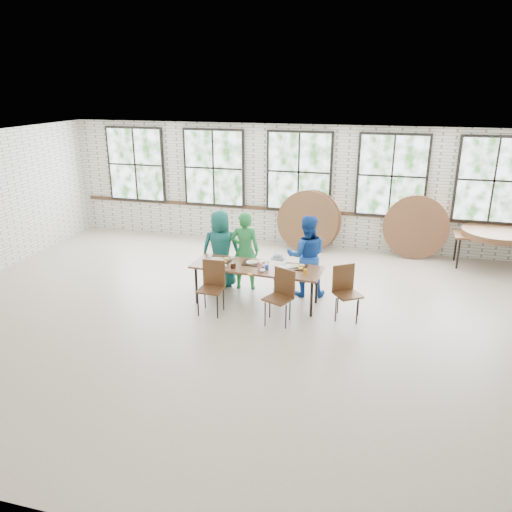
{
  "coord_description": "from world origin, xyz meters",
  "views": [
    {
      "loc": [
        2.15,
        -7.59,
        3.93
      ],
      "look_at": [
        0.0,
        0.4,
        1.05
      ],
      "focal_mm": 35.0,
      "sensor_mm": 36.0,
      "label": 1
    }
  ],
  "objects": [
    {
      "name": "adult_teal",
      "position": [
        -0.99,
        1.36,
        0.79
      ],
      "size": [
        0.88,
        0.71,
        1.58
      ],
      "primitive_type": "imported",
      "rotation": [
        0.0,
        0.0,
        3.44
      ],
      "color": "#175856",
      "rests_on": "ground"
    },
    {
      "name": "chair_spare",
      "position": [
        1.57,
        0.57,
        0.56
      ],
      "size": [
        0.58,
        0.57,
        0.95
      ],
      "rotation": [
        0.0,
        0.0,
        0.61
      ],
      "color": "#51321B",
      "rests_on": "ground"
    },
    {
      "name": "adult_green",
      "position": [
        -0.49,
        1.36,
        0.79
      ],
      "size": [
        0.64,
        0.48,
        1.58
      ],
      "primitive_type": "imported",
      "rotation": [
        0.0,
        0.0,
        3.32
      ],
      "color": "#23833C",
      "rests_on": "ground"
    },
    {
      "name": "dining_table",
      "position": [
        -0.07,
        0.71,
        0.69
      ],
      "size": [
        2.44,
        0.92,
        0.74
      ],
      "rotation": [
        0.0,
        0.0,
        -0.05
      ],
      "color": "brown",
      "rests_on": "ground"
    },
    {
      "name": "toddler",
      "position": [
        0.18,
        1.36,
        0.39
      ],
      "size": [
        0.58,
        0.45,
        0.79
      ],
      "primitive_type": "imported",
      "rotation": [
        0.0,
        0.0,
        2.8
      ],
      "color": "#152644",
      "rests_on": "ground"
    },
    {
      "name": "tabletop_clutter",
      "position": [
        0.03,
        0.69,
        0.77
      ],
      "size": [
        1.95,
        0.59,
        0.11
      ],
      "color": "black",
      "rests_on": "dining_table"
    },
    {
      "name": "room",
      "position": [
        0.0,
        4.44,
        1.83
      ],
      "size": [
        12.0,
        12.0,
        12.0
      ],
      "color": "#C4B19C",
      "rests_on": "ground"
    },
    {
      "name": "chair_near_right",
      "position": [
        0.53,
        0.1,
        0.56
      ],
      "size": [
        0.55,
        0.54,
        0.95
      ],
      "rotation": [
        0.0,
        0.0,
        -0.43
      ],
      "color": "#51321B",
      "rests_on": "ground"
    },
    {
      "name": "round_tops_stacked",
      "position": [
        4.55,
        3.94,
        0.8
      ],
      "size": [
        1.5,
        1.5,
        0.13
      ],
      "color": "brown",
      "rests_on": "storage_table"
    },
    {
      "name": "adult_blue",
      "position": [
        0.74,
        1.36,
        0.8
      ],
      "size": [
        0.88,
        0.75,
        1.59
      ],
      "primitive_type": "imported",
      "rotation": [
        0.0,
        0.0,
        3.34
      ],
      "color": "#1848A8",
      "rests_on": "ground"
    },
    {
      "name": "round_tops_leaning",
      "position": [
        1.17,
        4.12,
        0.74
      ],
      "size": [
        4.03,
        0.38,
        1.49
      ],
      "color": "brown",
      "rests_on": "ground"
    },
    {
      "name": "chair_near_left",
      "position": [
        -0.75,
        0.18,
        0.56
      ],
      "size": [
        0.42,
        0.41,
        0.95
      ],
      "rotation": [
        0.0,
        0.0,
        -0.01
      ],
      "color": "#51321B",
      "rests_on": "ground"
    },
    {
      "name": "storage_table",
      "position": [
        4.55,
        3.94,
        0.69
      ],
      "size": [
        1.8,
        0.76,
        0.74
      ],
      "rotation": [
        0.0,
        0.0,
        -0.0
      ],
      "color": "brown",
      "rests_on": "ground"
    }
  ]
}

